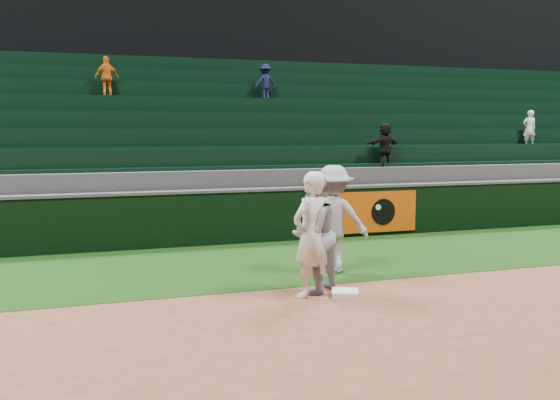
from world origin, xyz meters
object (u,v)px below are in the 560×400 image
(first_baseman, at_px, (311,234))
(base_coach, at_px, (333,219))
(first_base, at_px, (345,293))
(baserunner, at_px, (313,234))

(first_baseman, height_order, base_coach, same)
(first_base, xyz_separation_m, baserunner, (-0.40, 0.38, 0.91))
(first_base, height_order, baserunner, baserunner)
(first_base, xyz_separation_m, base_coach, (0.48, 1.59, 0.94))
(base_coach, bearing_deg, first_base, 99.58)
(first_baseman, xyz_separation_m, baserunner, (0.11, 0.21, -0.03))
(first_base, bearing_deg, base_coach, 73.32)
(baserunner, bearing_deg, first_base, 102.98)
(baserunner, xyz_separation_m, base_coach, (0.87, 1.21, 0.03))
(first_baseman, bearing_deg, first_base, 133.91)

